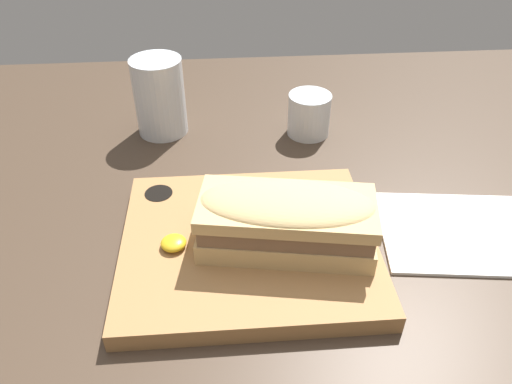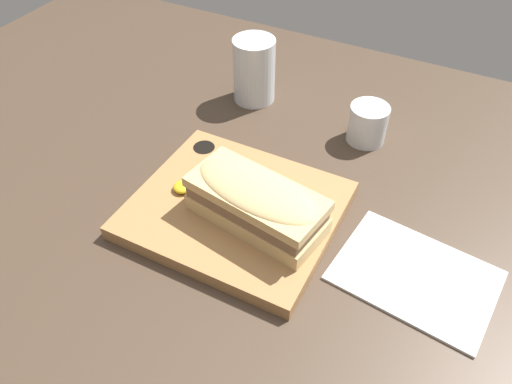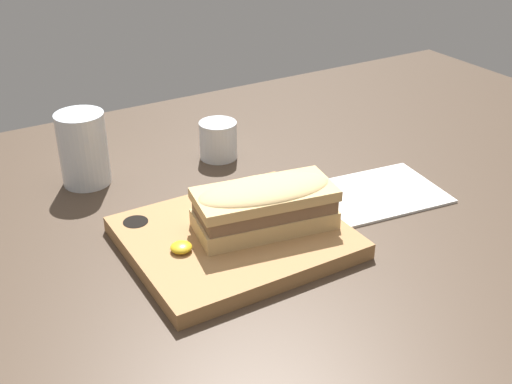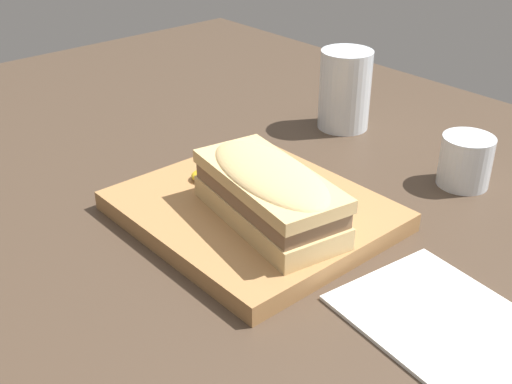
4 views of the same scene
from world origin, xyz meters
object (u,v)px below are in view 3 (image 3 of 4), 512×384
at_px(napkin, 377,194).
at_px(wine_glass, 218,142).
at_px(serving_board, 234,237).
at_px(sandwich, 265,204).
at_px(water_glass, 84,153).

bearing_deg(napkin, wine_glass, 121.23).
height_order(serving_board, wine_glass, wine_glass).
xyz_separation_m(serving_board, sandwich, (0.04, -0.01, 0.05)).
xyz_separation_m(sandwich, wine_glass, (0.07, 0.27, -0.03)).
distance_m(sandwich, wine_glass, 0.28).
height_order(water_glass, wine_glass, water_glass).
distance_m(sandwich, napkin, 0.23).
height_order(serving_board, sandwich, sandwich).
height_order(sandwich, napkin, sandwich).
relative_size(serving_board, wine_glass, 4.34).
relative_size(serving_board, sandwich, 1.43).
bearing_deg(wine_glass, serving_board, -113.37).
xyz_separation_m(serving_board, wine_glass, (0.11, 0.25, 0.02)).
relative_size(water_glass, wine_glass, 1.81).
bearing_deg(serving_board, wine_glass, 66.63).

